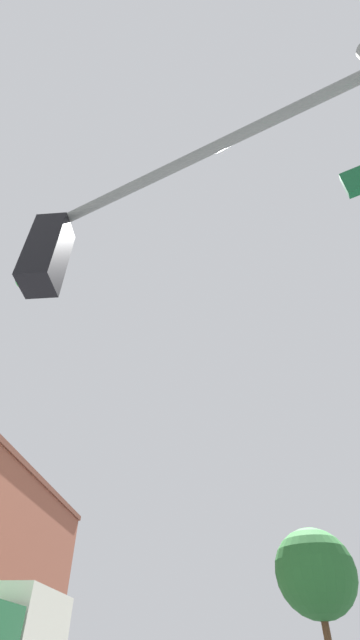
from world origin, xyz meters
name	(u,v)px	position (x,y,z in m)	size (l,w,h in m)	color
traffic_signal_near	(209,237)	(-6.50, -5.30, 3.63)	(1.70, 3.39, 5.13)	slate
street_tree	(315,573)	(8.67, -8.72, 3.95)	(2.81, 2.81, 5.38)	#4C331E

